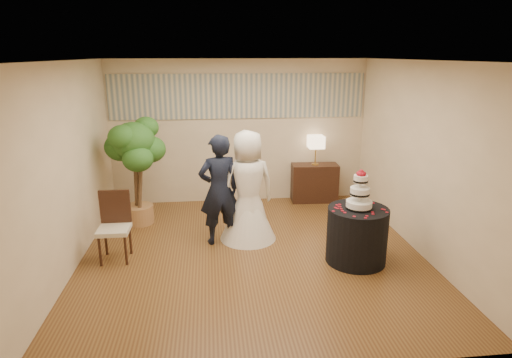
{
  "coord_description": "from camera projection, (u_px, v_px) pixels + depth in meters",
  "views": [
    {
      "loc": [
        -0.59,
        -5.81,
        2.89
      ],
      "look_at": [
        0.1,
        0.4,
        1.05
      ],
      "focal_mm": 30.0,
      "sensor_mm": 36.0,
      "label": 1
    }
  ],
  "objects": [
    {
      "name": "bride",
      "position": [
        248.0,
        186.0,
        6.71
      ],
      "size": [
        1.11,
        1.11,
        1.77
      ],
      "primitive_type": "imported",
      "rotation": [
        0.0,
        0.0,
        3.41
      ],
      "color": "white",
      "rests_on": "floor"
    },
    {
      "name": "wall_right",
      "position": [
        421.0,
        159.0,
        6.29
      ],
      "size": [
        0.06,
        5.0,
        2.8
      ],
      "primitive_type": "cube",
      "color": "beige",
      "rests_on": "ground"
    },
    {
      "name": "ceiling",
      "position": [
        252.0,
        60.0,
        5.63
      ],
      "size": [
        5.0,
        5.0,
        0.0
      ],
      "primitive_type": "cube",
      "color": "white",
      "rests_on": "wall_back"
    },
    {
      "name": "table_lamp",
      "position": [
        316.0,
        150.0,
        8.43
      ],
      "size": [
        0.3,
        0.3,
        0.58
      ],
      "primitive_type": null,
      "color": "#D5B68C",
      "rests_on": "console"
    },
    {
      "name": "console",
      "position": [
        314.0,
        183.0,
        8.62
      ],
      "size": [
        0.94,
        0.46,
        0.76
      ],
      "primitive_type": "cube",
      "rotation": [
        0.0,
        0.0,
        -0.06
      ],
      "color": "black",
      "rests_on": "floor"
    },
    {
      "name": "wedding_cake",
      "position": [
        360.0,
        189.0,
        5.89
      ],
      "size": [
        0.37,
        0.37,
        0.57
      ],
      "primitive_type": null,
      "color": "white",
      "rests_on": "cake_table"
    },
    {
      "name": "wall_back",
      "position": [
        239.0,
        132.0,
        8.4
      ],
      "size": [
        5.0,
        0.06,
        2.8
      ],
      "primitive_type": "cube",
      "color": "beige",
      "rests_on": "ground"
    },
    {
      "name": "floor",
      "position": [
        252.0,
        254.0,
        6.42
      ],
      "size": [
        5.0,
        5.0,
        0.0
      ],
      "primitive_type": "cube",
      "color": "brown",
      "rests_on": "ground"
    },
    {
      "name": "wall_front",
      "position": [
        282.0,
        235.0,
        3.64
      ],
      "size": [
        5.0,
        0.06,
        2.8
      ],
      "primitive_type": "cube",
      "color": "beige",
      "rests_on": "ground"
    },
    {
      "name": "ficus_tree",
      "position": [
        136.0,
        171.0,
        7.32
      ],
      "size": [
        0.99,
        0.99,
        1.9
      ],
      "primitive_type": null,
      "rotation": [
        0.0,
        0.0,
        -0.1
      ],
      "color": "#2B6120",
      "rests_on": "floor"
    },
    {
      "name": "side_chair",
      "position": [
        114.0,
        228.0,
        6.1
      ],
      "size": [
        0.46,
        0.48,
        1.0
      ],
      "primitive_type": null,
      "rotation": [
        0.0,
        0.0,
        -0.01
      ],
      "color": "black",
      "rests_on": "floor"
    },
    {
      "name": "groom",
      "position": [
        219.0,
        190.0,
        6.58
      ],
      "size": [
        0.71,
        0.55,
        1.74
      ],
      "primitive_type": "imported",
      "rotation": [
        0.0,
        0.0,
        3.37
      ],
      "color": "black",
      "rests_on": "floor"
    },
    {
      "name": "cake_table",
      "position": [
        357.0,
        235.0,
        6.08
      ],
      "size": [
        0.87,
        0.87,
        0.81
      ],
      "primitive_type": "cylinder",
      "rotation": [
        0.0,
        0.0,
        -0.02
      ],
      "color": "black",
      "rests_on": "floor"
    },
    {
      "name": "mural_border",
      "position": [
        239.0,
        96.0,
        8.19
      ],
      "size": [
        4.9,
        0.02,
        0.85
      ],
      "primitive_type": "cube",
      "color": "#A0A392",
      "rests_on": "wall_back"
    },
    {
      "name": "wall_left",
      "position": [
        68.0,
        168.0,
        5.76
      ],
      "size": [
        0.06,
        5.0,
        2.8
      ],
      "primitive_type": "cube",
      "color": "beige",
      "rests_on": "ground"
    }
  ]
}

